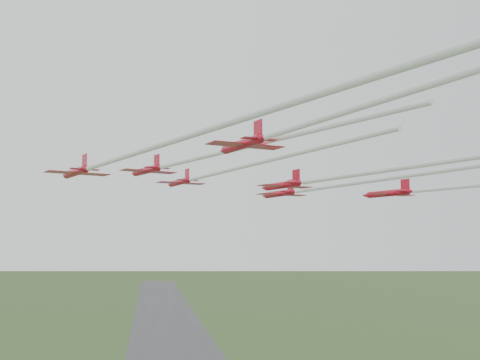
{
  "coord_description": "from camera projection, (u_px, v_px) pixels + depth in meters",
  "views": [
    {
      "loc": [
        -10.7,
        -90.0,
        43.11
      ],
      "look_at": [
        3.52,
        4.39,
        53.45
      ],
      "focal_mm": 45.0,
      "sensor_mm": 36.0,
      "label": 1
    }
  ],
  "objects": [
    {
      "name": "jet_row4_left",
      "position": [
        297.0,
        127.0,
        58.57
      ],
      "size": [
        19.2,
        49.06,
        2.68
      ],
      "rotation": [
        0.0,
        0.0,
        0.33
      ],
      "color": "red"
    },
    {
      "name": "jet_row2_right",
      "position": [
        323.0,
        188.0,
        95.83
      ],
      "size": [
        21.21,
        53.19,
        2.71
      ],
      "rotation": [
        0.0,
        0.0,
        0.34
      ],
      "color": "red"
    },
    {
      "name": "jet_row3_mid",
      "position": [
        340.0,
        177.0,
        76.23
      ],
      "size": [
        22.2,
        49.05,
        2.45
      ],
      "rotation": [
        0.0,
        0.0,
        0.39
      ],
      "color": "red"
    },
    {
      "name": "jet_row3_right",
      "position": [
        464.0,
        186.0,
        91.71
      ],
      "size": [
        28.2,
        54.99,
        2.72
      ],
      "rotation": [
        0.0,
        0.0,
        0.45
      ],
      "color": "red"
    },
    {
      "name": "jet_row3_left",
      "position": [
        135.0,
        153.0,
        61.49
      ],
      "size": [
        29.74,
        62.29,
        2.41
      ],
      "rotation": [
        0.0,
        0.0,
        0.42
      ],
      "color": "red"
    },
    {
      "name": "jet_row2_left",
      "position": [
        195.0,
        159.0,
        82.39
      ],
      "size": [
        27.93,
        56.28,
        2.64
      ],
      "rotation": [
        0.0,
        0.0,
        0.44
      ],
      "color": "red"
    },
    {
      "name": "runway",
      "position": [
        171.0,
        337.0,
        282.03
      ],
      "size": [
        38.0,
        900.0,
        0.04
      ],
      "primitive_type": "cube",
      "color": "#363639",
      "rests_on": "ground"
    },
    {
      "name": "jet_lead",
      "position": [
        219.0,
        172.0,
        97.97
      ],
      "size": [
        24.02,
        62.65,
        2.69
      ],
      "rotation": [
        0.0,
        0.0,
        0.33
      ],
      "color": "red"
    }
  ]
}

